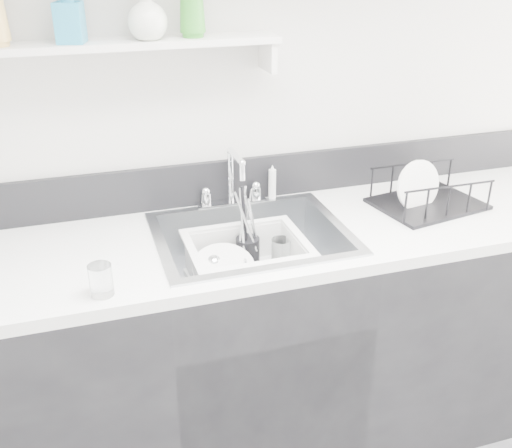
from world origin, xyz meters
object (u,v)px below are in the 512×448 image
object	(u,v)px
counter_run	(252,346)
dish_rack	(429,189)
sink	(252,258)
wash_tub	(247,263)

from	to	relation	value
counter_run	dish_rack	size ratio (longest dim) A/B	8.52
sink	counter_run	bearing A→B (deg)	0.00
counter_run	wash_tub	bearing A→B (deg)	-132.38
counter_run	sink	bearing A→B (deg)	0.00
counter_run	sink	xyz separation A→B (m)	(0.00, 0.00, 0.37)
sink	dish_rack	distance (m)	0.71
dish_rack	counter_run	bearing A→B (deg)	172.51
dish_rack	wash_tub	bearing A→B (deg)	174.56
sink	wash_tub	world-z (taller)	sink
counter_run	wash_tub	world-z (taller)	counter_run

